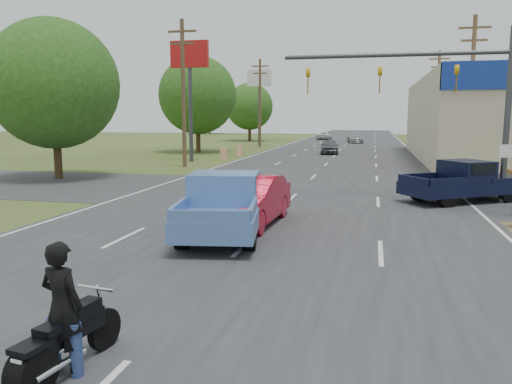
% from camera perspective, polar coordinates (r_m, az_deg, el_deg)
% --- Properties ---
extents(main_road, '(15.00, 180.00, 0.02)m').
position_cam_1_polar(main_road, '(45.09, 8.93, 4.07)').
color(main_road, '#2D2D30').
rests_on(main_road, ground).
extents(cross_road, '(120.00, 10.00, 0.02)m').
position_cam_1_polar(cross_road, '(23.33, 4.86, 0.00)').
color(cross_road, '#2D2D30').
rests_on(cross_road, ground).
extents(utility_pole_2, '(2.00, 0.28, 10.00)m').
position_cam_1_polar(utility_pole_2, '(36.41, 23.37, 10.79)').
color(utility_pole_2, '#4C3823').
rests_on(utility_pole_2, ground).
extents(utility_pole_3, '(2.00, 0.28, 10.00)m').
position_cam_1_polar(utility_pole_3, '(54.22, 20.02, 10.02)').
color(utility_pole_3, '#4C3823').
rests_on(utility_pole_3, ground).
extents(utility_pole_5, '(2.00, 0.28, 10.00)m').
position_cam_1_polar(utility_pole_5, '(35.29, -8.31, 11.48)').
color(utility_pole_5, '#4C3823').
rests_on(utility_pole_5, ground).
extents(utility_pole_6, '(2.00, 0.28, 10.00)m').
position_cam_1_polar(utility_pole_6, '(58.29, 0.46, 10.39)').
color(utility_pole_6, '#4C3823').
rests_on(utility_pole_6, ground).
extents(tree_0, '(7.14, 7.14, 8.84)m').
position_cam_1_polar(tree_0, '(30.32, -22.13, 11.34)').
color(tree_0, '#422D19').
rests_on(tree_0, ground).
extents(tree_1, '(7.56, 7.56, 9.36)m').
position_cam_1_polar(tree_1, '(49.80, -6.70, 10.94)').
color(tree_1, '#422D19').
rests_on(tree_1, ground).
extents(tree_2, '(6.72, 6.72, 8.32)m').
position_cam_1_polar(tree_2, '(72.98, -0.74, 9.74)').
color(tree_2, '#422D19').
rests_on(tree_2, ground).
extents(tree_4, '(9.24, 9.24, 11.44)m').
position_cam_1_polar(tree_4, '(98.91, -23.34, 9.82)').
color(tree_4, '#422D19').
rests_on(tree_4, ground).
extents(tree_6, '(8.82, 8.82, 10.92)m').
position_cam_1_polar(tree_6, '(105.28, -5.38, 10.19)').
color(tree_6, '#422D19').
rests_on(tree_6, ground).
extents(barrel_1, '(0.56, 0.56, 1.00)m').
position_cam_1_polar(barrel_1, '(26.01, 24.36, 1.25)').
color(barrel_1, orange).
rests_on(barrel_1, ground).
extents(barrel_2, '(0.56, 0.56, 1.00)m').
position_cam_1_polar(barrel_2, '(40.70, -3.76, 4.37)').
color(barrel_2, orange).
rests_on(barrel_2, ground).
extents(barrel_3, '(0.56, 0.56, 1.00)m').
position_cam_1_polar(barrel_3, '(44.45, -1.89, 4.73)').
color(barrel_3, orange).
rests_on(barrel_3, ground).
extents(pole_sign_left_near, '(3.00, 0.35, 9.20)m').
position_cam_1_polar(pole_sign_left_near, '(39.51, -7.58, 13.87)').
color(pole_sign_left_near, '#3F3F44').
rests_on(pole_sign_left_near, ground).
extents(pole_sign_left_far, '(3.00, 0.35, 9.20)m').
position_cam_1_polar(pole_sign_left_far, '(62.49, 0.37, 11.97)').
color(pole_sign_left_far, '#3F3F44').
rests_on(pole_sign_left_far, ground).
extents(signal_mast, '(9.12, 0.40, 7.00)m').
position_cam_1_polar(signal_mast, '(22.02, 20.12, 11.53)').
color(signal_mast, '#3F3F44').
rests_on(signal_mast, ground).
extents(red_convertible, '(1.94, 4.86, 1.57)m').
position_cam_1_polar(red_convertible, '(16.06, -0.74, -1.06)').
color(red_convertible, '#A1071B').
rests_on(red_convertible, ground).
extents(motorcycle, '(0.71, 2.03, 1.03)m').
position_cam_1_polar(motorcycle, '(7.45, -21.31, -15.91)').
color(motorcycle, black).
rests_on(motorcycle, ground).
extents(rider, '(0.70, 0.52, 1.77)m').
position_cam_1_polar(rider, '(7.32, -21.25, -12.75)').
color(rider, black).
rests_on(rider, ground).
extents(blue_pickup, '(3.00, 5.83, 1.84)m').
position_cam_1_polar(blue_pickup, '(14.86, -3.62, -1.29)').
color(blue_pickup, black).
rests_on(blue_pickup, ground).
extents(navy_pickup, '(5.38, 4.49, 1.71)m').
position_cam_1_polar(navy_pickup, '(22.28, 22.88, 1.17)').
color(navy_pickup, black).
rests_on(navy_pickup, ground).
extents(distant_car_grey, '(2.01, 4.18, 1.38)m').
position_cam_1_polar(distant_car_grey, '(47.87, 8.37, 5.15)').
color(distant_car_grey, '#4D4E52').
rests_on(distant_car_grey, ground).
extents(distant_car_silver, '(2.55, 4.77, 1.32)m').
position_cam_1_polar(distant_car_silver, '(68.93, 11.26, 6.07)').
color(distant_car_silver, '#9E9EA2').
rests_on(distant_car_silver, ground).
extents(distant_car_white, '(2.20, 4.39, 1.19)m').
position_cam_1_polar(distant_car_white, '(78.07, 7.84, 6.38)').
color(distant_car_white, silver).
rests_on(distant_car_white, ground).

